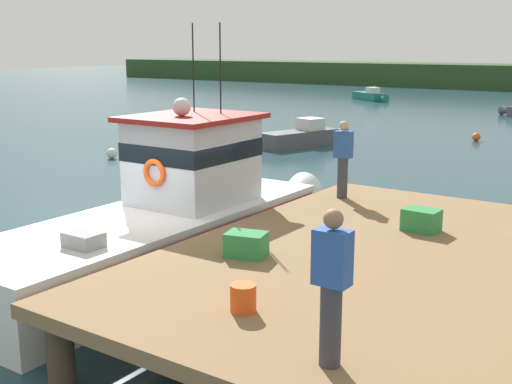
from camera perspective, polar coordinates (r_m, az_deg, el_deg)
ground_plane at (r=13.34m, az=-8.69°, el=-6.62°), size 200.00×200.00×0.00m
dock at (r=10.44m, az=10.80°, el=-5.98°), size 6.00×9.00×1.20m
main_fishing_boat at (r=13.16m, az=-7.17°, el=-2.25°), size 2.60×9.81×4.80m
crate_single_far at (r=11.78m, az=14.14°, el=-2.37°), size 0.62×0.47×0.39m
crate_single_by_cleat at (r=10.08m, az=-0.85°, el=-4.56°), size 0.69×0.58×0.37m
bait_bucket at (r=8.07m, az=-1.12°, el=-9.16°), size 0.32×0.32×0.34m
deckhand_by_the_boat at (r=13.88m, az=7.55°, el=2.96°), size 0.36×0.22×1.63m
deckhand_further_back at (r=6.57m, az=6.57°, el=-8.00°), size 0.36×0.22×1.63m
moored_boat_off_the_point at (r=54.21m, az=9.90°, el=8.22°), size 4.00×3.01×1.07m
moored_boat_outer_mooring at (r=29.30m, az=4.26°, el=4.84°), size 2.26×4.78×1.20m
mooring_buoy_spare_mooring at (r=32.27m, az=18.55°, el=4.55°), size 0.39×0.39×0.39m
mooring_buoy_inshore at (r=26.46m, az=-12.41°, el=3.29°), size 0.41×0.41×0.41m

